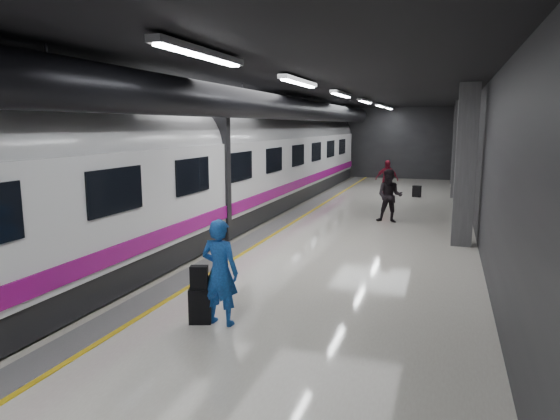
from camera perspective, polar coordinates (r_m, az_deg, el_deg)
The scene contains 9 objects.
ground at distance 13.83m, azimuth 0.87°, elevation -4.41°, with size 40.00×40.00×0.00m, color silver.
platform_hall at distance 14.41m, azimuth 0.98°, elevation 10.36°, with size 10.02×40.02×4.51m.
train at distance 14.78m, azimuth -11.23°, elevation 4.46°, with size 3.05×38.00×4.05m.
traveler_main at distance 8.52m, azimuth -6.88°, elevation -7.06°, with size 0.67×0.44×1.83m, color blue.
suitcase_main at distance 8.80m, azimuth -9.10°, elevation -10.75°, with size 0.38×0.24×0.61m, color black.
shoulder_bag at distance 8.64m, azimuth -9.22°, elevation -7.59°, with size 0.30×0.16×0.40m, color black.
traveler_far_a at distance 17.80m, azimuth 12.42°, elevation 1.58°, with size 0.90×0.70×1.86m, color black.
traveler_far_b at distance 23.68m, azimuth 12.10°, elevation 3.44°, with size 1.04×0.43×1.78m, color maroon.
suitcase_far at distance 24.57m, azimuth 15.36°, elevation 2.07°, with size 0.37×0.24×0.54m, color black.
Camera 1 is at (4.07, -12.78, 3.35)m, focal length 32.00 mm.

